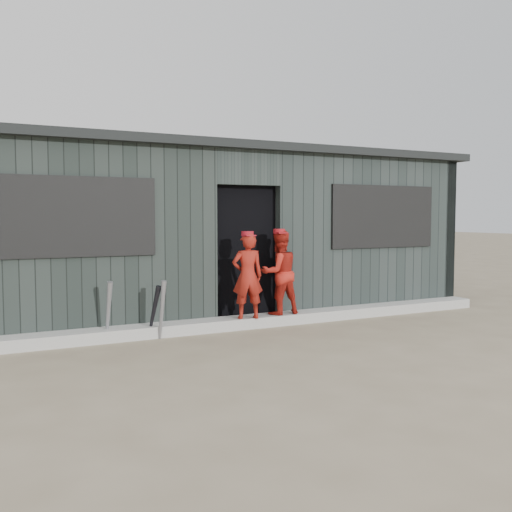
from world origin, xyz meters
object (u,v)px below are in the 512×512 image
player_red_right (279,273)px  bat_right (154,312)px  bat_left (108,311)px  bat_mid (162,310)px  dugout (210,232)px  player_red_left (247,276)px  player_grey_back (262,278)px

player_red_right → bat_right: bearing=2.2°
bat_left → bat_mid: size_ratio=1.03×
bat_left → player_red_right: player_red_right is taller
bat_left → dugout: dugout is taller
bat_left → player_red_left: 1.92m
bat_mid → player_red_left: 1.31m
bat_mid → player_red_right: size_ratio=0.63×
bat_right → player_red_left: player_red_left is taller
bat_left → player_red_left: size_ratio=0.67×
player_red_left → bat_right: bearing=12.8°
bat_mid → player_grey_back: size_ratio=0.62×
player_red_left → player_grey_back: 0.89m
player_red_right → dugout: size_ratio=0.14×
bat_left → player_grey_back: player_grey_back is taller
player_red_right → player_grey_back: 0.58m
player_red_left → dugout: size_ratio=0.14×
bat_left → bat_right: bearing=-6.5°
bat_left → bat_right: bat_left is taller
bat_left → dugout: size_ratio=0.09×
dugout → player_red_left: bearing=-95.8°
bat_right → player_grey_back: size_ratio=0.58×
player_red_left → player_red_right: (0.56, 0.11, 0.01)m
bat_mid → player_grey_back: 2.00m
bat_left → player_grey_back: size_ratio=0.64×
bat_mid → player_red_right: 1.86m
player_grey_back → bat_left: bearing=30.1°
player_red_right → player_grey_back: (0.01, 0.56, -0.14)m
player_red_right → dugout: dugout is taller
bat_right → dugout: size_ratio=0.09×
bat_right → player_red_left: size_ratio=0.60×
dugout → bat_left: bearing=-139.7°
bat_right → player_grey_back: bearing=19.7°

